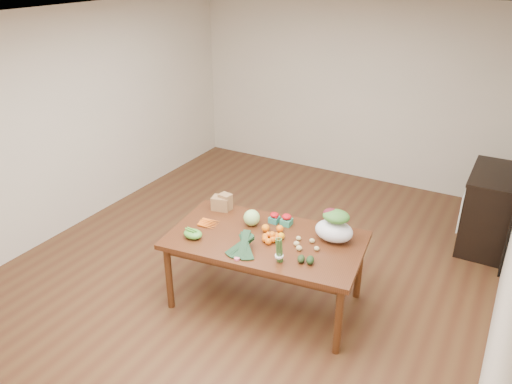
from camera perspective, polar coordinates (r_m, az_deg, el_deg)
The scene contains 26 objects.
floor at distance 5.78m, azimuth -0.32°, elevation -8.24°, with size 6.00×6.00×0.00m, color #53341C.
ceiling at distance 4.83m, azimuth -0.40°, elevation 19.44°, with size 5.00×6.00×0.02m, color white.
room_walls at distance 5.15m, azimuth -0.36°, elevation 4.33°, with size 5.02×6.02×2.70m.
dining_table at distance 5.01m, azimuth 1.09°, elevation -8.97°, with size 1.85×1.03×0.75m, color #472210.
cabinet at distance 6.55m, azimuth 25.03°, elevation -1.78°, with size 0.52×1.02×0.94m, color black.
dish_towel at distance 6.19m, azimuth 22.43°, elevation -2.01°, with size 0.02×0.28×0.45m, color white.
paper_bag at distance 5.30m, azimuth -4.01°, elevation -1.13°, with size 0.25×0.21×0.18m, color olive, non-canonical shape.
cabbage at distance 4.99m, azimuth -0.49°, elevation -2.96°, with size 0.16×0.16×0.16m, color #9FD97D.
strawberry_basket_a at distance 5.06m, azimuth 2.11°, elevation -3.05°, with size 0.10×0.10×0.09m, color #B10B15, non-canonical shape.
strawberry_basket_b at distance 5.02m, azimuth 3.51°, elevation -3.30°, with size 0.10×0.10×0.09m, color red, non-canonical shape.
orange_a at distance 4.90m, azimuth 1.10°, elevation -4.14°, with size 0.08×0.08×0.08m, color orange.
orange_b at distance 4.90m, azimuth 2.75°, elevation -4.21°, with size 0.07×0.07×0.07m, color orange.
orange_c at distance 4.78m, azimuth 2.88°, elevation -5.05°, with size 0.07×0.07×0.07m, color orange.
mandarin_cluster at distance 4.75m, azimuth 1.87°, elevation -5.06°, with size 0.18×0.18×0.10m, color orange, non-canonical shape.
carrots at distance 5.05m, azimuth -5.26°, elevation -3.62°, with size 0.22×0.19×0.03m, color orange, non-canonical shape.
snap_pea_bag at distance 4.83m, azimuth -7.22°, elevation -4.77°, with size 0.19×0.14×0.09m, color #599C34.
kale_bunch at distance 4.53m, azimuth -1.69°, elevation -6.25°, with size 0.32×0.40×0.16m, color black, non-canonical shape.
asparagus_bundle at distance 4.40m, azimuth 2.68°, elevation -6.64°, with size 0.08×0.08×0.25m, color #4D7234, non-canonical shape.
potato_a at distance 4.69m, azimuth 4.65°, elevation -5.89°, with size 0.06×0.05×0.05m, color tan.
potato_b at distance 4.63m, azimuth 4.95°, elevation -6.40°, with size 0.06×0.05×0.05m, color tan.
potato_c at distance 4.75m, azimuth 6.43°, elevation -5.55°, with size 0.05×0.05×0.04m, color tan.
potato_d at distance 4.78m, azimuth 4.89°, elevation -5.29°, with size 0.05×0.05×0.04m, color tan.
potato_e at distance 4.64m, azimuth 6.95°, elevation -6.43°, with size 0.05×0.05×0.04m, color tan.
avocado_a at distance 4.46m, azimuth 5.18°, elevation -7.61°, with size 0.07×0.10×0.07m, color black.
avocado_b at distance 4.45m, azimuth 6.21°, elevation -7.74°, with size 0.07×0.10×0.07m, color black.
salad_bag at distance 4.76m, azimuth 8.93°, elevation -3.99°, with size 0.37×0.28×0.28m, color white, non-canonical shape.
Camera 1 is at (2.37, -4.17, 3.22)m, focal length 35.00 mm.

